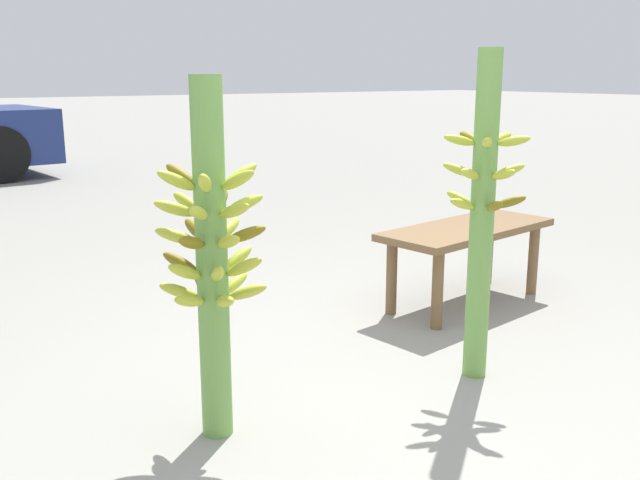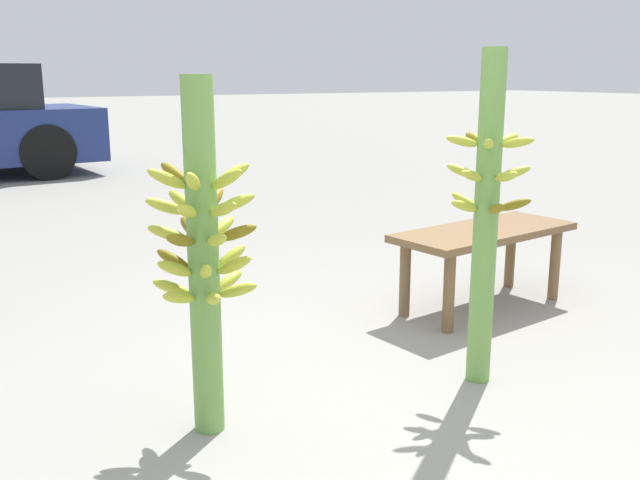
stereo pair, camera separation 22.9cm
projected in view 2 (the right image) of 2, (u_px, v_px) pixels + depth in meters
ground_plane at (378, 425)px, 2.71m from camera, size 80.00×80.00×0.00m
banana_stalk_left at (203, 253)px, 2.53m from camera, size 0.39×0.40×1.30m
banana_stalk_center at (486, 214)px, 2.95m from camera, size 0.37×0.37×1.41m
market_bench at (484, 241)px, 3.99m from camera, size 1.16×0.60×0.46m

